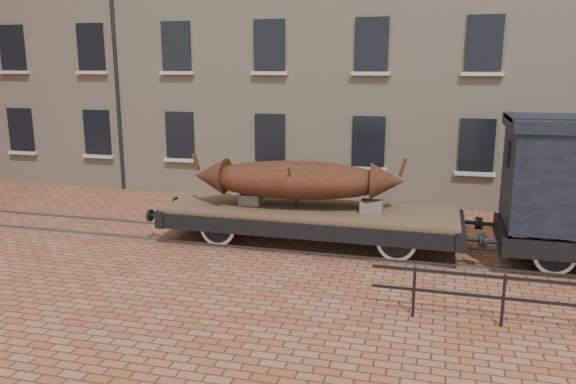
# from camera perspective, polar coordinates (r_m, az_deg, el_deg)

# --- Properties ---
(ground) EXTENTS (90.00, 90.00, 0.00)m
(ground) POSITION_cam_1_polar(r_m,az_deg,el_deg) (15.19, 1.86, -5.33)
(ground) COLOR brown
(warehouse_cream) EXTENTS (40.00, 10.19, 14.00)m
(warehouse_cream) POSITION_cam_1_polar(r_m,az_deg,el_deg) (24.17, 15.06, 17.75)
(warehouse_cream) COLOR tan
(warehouse_cream) RESTS_ON ground
(rail_track) EXTENTS (30.00, 1.52, 0.06)m
(rail_track) POSITION_cam_1_polar(r_m,az_deg,el_deg) (15.18, 1.86, -5.22)
(rail_track) COLOR #59595E
(rail_track) RESTS_ON ground
(flatcar_wagon) EXTENTS (8.66, 2.35, 1.31)m
(flatcar_wagon) POSITION_cam_1_polar(r_m,az_deg,el_deg) (14.94, 2.21, -2.38)
(flatcar_wagon) COLOR brown
(flatcar_wagon) RESTS_ON ground
(iron_boat) EXTENTS (5.67, 2.04, 1.40)m
(iron_boat) POSITION_cam_1_polar(r_m,az_deg,el_deg) (14.81, 0.84, 1.26)
(iron_boat) COLOR #4F2512
(iron_boat) RESTS_ON flatcar_wagon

